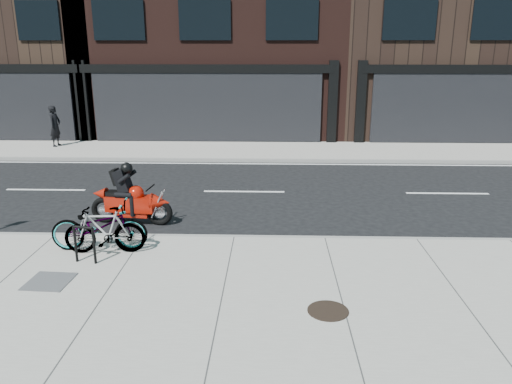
{
  "coord_description": "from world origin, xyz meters",
  "views": [
    {
      "loc": [
        0.81,
        -12.24,
        4.18
      ],
      "look_at": [
        0.46,
        -1.08,
        0.9
      ],
      "focal_mm": 35.0,
      "sensor_mm": 36.0,
      "label": 1
    }
  ],
  "objects_px": {
    "utility_grate": "(49,281)",
    "pedestrian": "(55,126)",
    "bike_rack": "(84,241)",
    "bicycle_rear": "(105,230)",
    "motorcycle": "(134,199)",
    "manhole_cover": "(328,311)",
    "bicycle_front": "(99,226)"
  },
  "relations": [
    {
      "from": "bicycle_front",
      "to": "manhole_cover",
      "type": "bearing_deg",
      "value": -122.54
    },
    {
      "from": "bike_rack",
      "to": "bicycle_front",
      "type": "relative_size",
      "value": 0.39
    },
    {
      "from": "utility_grate",
      "to": "bike_rack",
      "type": "bearing_deg",
      "value": 66.32
    },
    {
      "from": "bike_rack",
      "to": "bicycle_rear",
      "type": "bearing_deg",
      "value": 63.97
    },
    {
      "from": "motorcycle",
      "to": "utility_grate",
      "type": "relative_size",
      "value": 2.75
    },
    {
      "from": "pedestrian",
      "to": "utility_grate",
      "type": "distance_m",
      "value": 13.44
    },
    {
      "from": "bicycle_front",
      "to": "utility_grate",
      "type": "xyz_separation_m",
      "value": [
        -0.44,
        -1.5,
        -0.5
      ]
    },
    {
      "from": "utility_grate",
      "to": "bicycle_front",
      "type": "bearing_deg",
      "value": 73.56
    },
    {
      "from": "bicycle_front",
      "to": "bicycle_rear",
      "type": "xyz_separation_m",
      "value": [
        0.16,
        -0.17,
        -0.02
      ]
    },
    {
      "from": "bicycle_rear",
      "to": "bike_rack",
      "type": "bearing_deg",
      "value": -30.53
    },
    {
      "from": "utility_grate",
      "to": "pedestrian",
      "type": "bearing_deg",
      "value": 112.19
    },
    {
      "from": "pedestrian",
      "to": "manhole_cover",
      "type": "distance_m",
      "value": 16.62
    },
    {
      "from": "motorcycle",
      "to": "utility_grate",
      "type": "height_order",
      "value": "motorcycle"
    },
    {
      "from": "pedestrian",
      "to": "utility_grate",
      "type": "height_order",
      "value": "pedestrian"
    },
    {
      "from": "bicycle_front",
      "to": "manhole_cover",
      "type": "relative_size",
      "value": 2.95
    },
    {
      "from": "bike_rack",
      "to": "motorcycle",
      "type": "relative_size",
      "value": 0.37
    },
    {
      "from": "bicycle_rear",
      "to": "motorcycle",
      "type": "xyz_separation_m",
      "value": [
        0.04,
        2.09,
        0.01
      ]
    },
    {
      "from": "manhole_cover",
      "to": "bicycle_rear",
      "type": "bearing_deg",
      "value": 152.72
    },
    {
      "from": "bike_rack",
      "to": "bicycle_rear",
      "type": "xyz_separation_m",
      "value": [
        0.24,
        0.48,
        0.05
      ]
    },
    {
      "from": "bike_rack",
      "to": "bicycle_front",
      "type": "height_order",
      "value": "bicycle_front"
    },
    {
      "from": "motorcycle",
      "to": "utility_grate",
      "type": "bearing_deg",
      "value": -94.92
    },
    {
      "from": "motorcycle",
      "to": "pedestrian",
      "type": "relative_size",
      "value": 1.22
    },
    {
      "from": "bicycle_rear",
      "to": "pedestrian",
      "type": "relative_size",
      "value": 0.96
    },
    {
      "from": "motorcycle",
      "to": "utility_grate",
      "type": "distance_m",
      "value": 3.51
    },
    {
      "from": "bike_rack",
      "to": "motorcycle",
      "type": "bearing_deg",
      "value": 83.77
    },
    {
      "from": "pedestrian",
      "to": "manhole_cover",
      "type": "xyz_separation_m",
      "value": [
        9.94,
        -13.29,
        -0.84
      ]
    },
    {
      "from": "manhole_cover",
      "to": "utility_grate",
      "type": "relative_size",
      "value": 0.88
    },
    {
      "from": "bicycle_front",
      "to": "pedestrian",
      "type": "xyz_separation_m",
      "value": [
        -5.51,
        10.92,
        0.33
      ]
    },
    {
      "from": "bicycle_rear",
      "to": "manhole_cover",
      "type": "xyz_separation_m",
      "value": [
        4.27,
        -2.2,
        -0.48
      ]
    },
    {
      "from": "bicycle_front",
      "to": "bicycle_rear",
      "type": "relative_size",
      "value": 1.2
    },
    {
      "from": "bike_rack",
      "to": "manhole_cover",
      "type": "distance_m",
      "value": 4.84
    },
    {
      "from": "manhole_cover",
      "to": "utility_grate",
      "type": "xyz_separation_m",
      "value": [
        -4.88,
        0.87,
        0.0
      ]
    }
  ]
}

